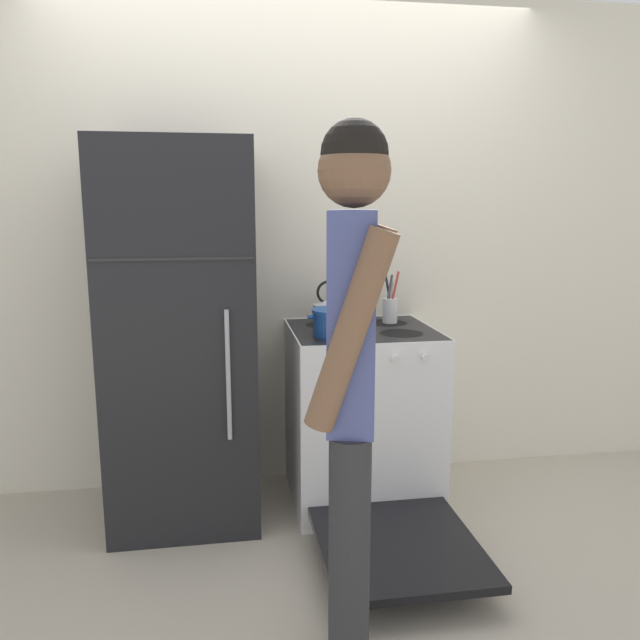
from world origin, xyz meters
TOP-DOWN VIEW (x-y plane):
  - ground_plane at (0.00, 0.00)m, footprint 14.00×14.00m
  - wall_back at (0.00, 0.03)m, footprint 10.00×0.06m
  - refrigerator at (-0.58, -0.33)m, footprint 0.67×0.70m
  - stove_range at (0.30, -0.37)m, footprint 0.71×1.37m
  - dutch_oven_pot at (0.14, -0.46)m, footprint 0.27×0.22m
  - tea_kettle at (0.15, -0.20)m, footprint 0.20×0.16m
  - utensil_jar at (0.48, -0.19)m, footprint 0.08×0.08m
  - person at (-0.02, -1.54)m, footprint 0.33×0.40m

SIDE VIEW (x-z plane):
  - ground_plane at x=0.00m, z-range 0.00..0.00m
  - stove_range at x=0.30m, z-range 0.00..0.89m
  - refrigerator at x=-0.58m, z-range 0.00..1.77m
  - dutch_oven_pot at x=0.14m, z-range 0.88..1.03m
  - tea_kettle at x=0.15m, z-range 0.85..1.08m
  - utensil_jar at x=0.48m, z-range 0.83..1.10m
  - person at x=-0.02m, z-range 0.12..1.85m
  - wall_back at x=0.00m, z-range 0.00..2.55m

